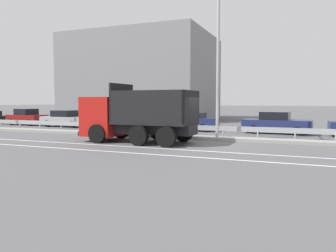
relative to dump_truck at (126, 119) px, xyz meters
name	(u,v)px	position (x,y,z in m)	size (l,w,h in m)	color
ground_plane	(211,144)	(4.82, 0.59, -1.28)	(320.00, 320.00, 0.00)	#565659
lane_strip_0	(123,146)	(0.87, -1.82, -1.27)	(66.89, 0.16, 0.01)	silver
lane_strip_1	(104,151)	(0.87, -3.57, -1.27)	(66.89, 0.16, 0.01)	silver
median_island	(220,138)	(4.82, 2.74, -1.19)	(36.79, 1.10, 0.18)	gray
median_guardrail	(223,129)	(4.82, 3.57, -0.71)	(66.89, 0.09, 0.78)	#9EA0A5
dump_truck	(126,119)	(0.00, 0.00, 0.00)	(6.53, 2.93, 3.29)	red
median_road_sign	(99,117)	(-3.67, 2.74, -0.04)	(0.71, 0.16, 2.37)	white
street_lamp_1	(217,56)	(4.69, 2.40, 3.60)	(0.71, 2.47, 8.74)	#ADADB2
parked_car_1	(27,117)	(-15.40, 7.92, -0.50)	(4.03, 2.14, 1.57)	maroon
parked_car_2	(65,119)	(-10.40, 7.44, -0.54)	(4.67, 1.96, 1.48)	#A3A3A8
parked_car_3	(127,120)	(-4.36, 7.83, -0.57)	(3.91, 1.93, 1.41)	maroon
parked_car_4	(192,121)	(1.32, 8.16, -0.55)	(4.10, 2.15, 1.41)	navy
parked_car_5	(276,123)	(7.63, 8.14, -0.51)	(4.77, 2.27, 1.55)	navy
background_building_0	(143,78)	(-9.93, 22.26, 4.01)	(17.33, 13.54, 10.57)	gray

